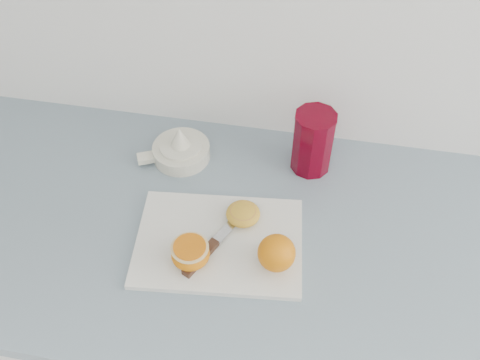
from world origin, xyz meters
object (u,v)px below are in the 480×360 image
(half_orange, at_px, (190,253))
(citrus_juicer, at_px, (180,149))
(red_tumbler, at_px, (313,144))
(cutting_board, at_px, (219,242))
(counter, at_px, (233,330))

(half_orange, distance_m, citrus_juicer, 0.29)
(red_tumbler, bearing_deg, cutting_board, -122.16)
(citrus_juicer, bearing_deg, red_tumbler, 5.08)
(cutting_board, bearing_deg, citrus_juicer, 121.39)
(counter, distance_m, half_orange, 0.49)
(cutting_board, height_order, citrus_juicer, citrus_juicer)
(cutting_board, bearing_deg, red_tumbler, 57.84)
(counter, height_order, red_tumbler, red_tumbler)
(half_orange, bearing_deg, citrus_juicer, 108.58)
(cutting_board, xyz_separation_m, red_tumbler, (0.15, 0.24, 0.06))
(cutting_board, xyz_separation_m, citrus_juicer, (-0.13, 0.22, 0.02))
(red_tumbler, bearing_deg, half_orange, -123.30)
(counter, xyz_separation_m, red_tumbler, (0.14, 0.20, 0.51))
(half_orange, relative_size, citrus_juicer, 0.46)
(counter, bearing_deg, cutting_board, -108.46)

